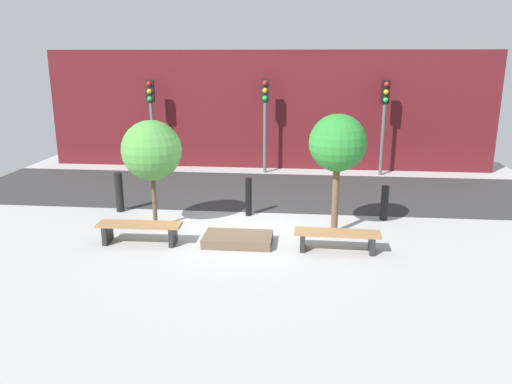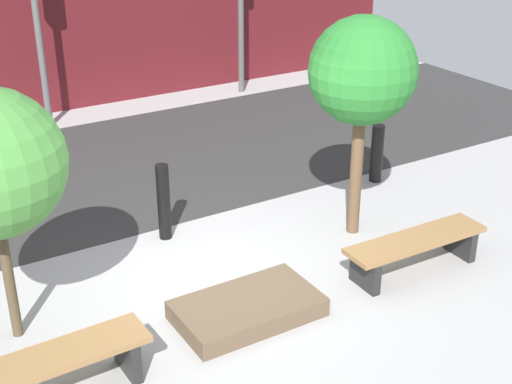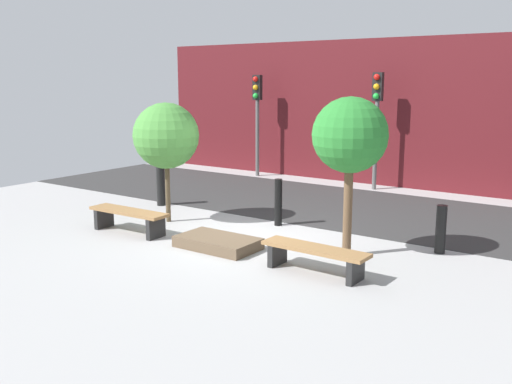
{
  "view_description": "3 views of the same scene",
  "coord_description": "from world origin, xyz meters",
  "px_view_note": "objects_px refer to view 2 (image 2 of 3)",
  "views": [
    {
      "loc": [
        1.45,
        -11.11,
        4.05
      ],
      "look_at": [
        0.37,
        -0.44,
        1.11
      ],
      "focal_mm": 35.0,
      "sensor_mm": 36.0,
      "label": 1
    },
    {
      "loc": [
        -3.2,
        -6.24,
        4.39
      ],
      "look_at": [
        0.07,
        -0.86,
        1.47
      ],
      "focal_mm": 50.0,
      "sensor_mm": 36.0,
      "label": 2
    },
    {
      "loc": [
        6.45,
        -8.74,
        3.07
      ],
      "look_at": [
        0.56,
        -0.36,
        1.05
      ],
      "focal_mm": 40.0,
      "sensor_mm": 36.0,
      "label": 3
    }
  ],
  "objects_px": {
    "bench_right": "(416,246)",
    "bollard_left": "(164,202)",
    "bench_left": "(47,370)",
    "tree_behind_right_bench": "(363,73)",
    "bollard_center": "(377,153)",
    "planter_bed": "(248,308)"
  },
  "relations": [
    {
      "from": "bench_left",
      "to": "planter_bed",
      "type": "height_order",
      "value": "bench_left"
    },
    {
      "from": "bollard_center",
      "to": "tree_behind_right_bench",
      "type": "bearing_deg",
      "value": -139.69
    },
    {
      "from": "bench_left",
      "to": "bench_right",
      "type": "xyz_separation_m",
      "value": [
        4.33,
        0.0,
        -0.02
      ]
    },
    {
      "from": "bench_left",
      "to": "bench_right",
      "type": "height_order",
      "value": "bench_left"
    },
    {
      "from": "bench_right",
      "to": "tree_behind_right_bench",
      "type": "distance_m",
      "value": 2.14
    },
    {
      "from": "bench_right",
      "to": "bollard_center",
      "type": "distance_m",
      "value": 2.62
    },
    {
      "from": "bench_right",
      "to": "bench_left",
      "type": "bearing_deg",
      "value": -178.64
    },
    {
      "from": "planter_bed",
      "to": "bollard_left",
      "type": "xyz_separation_m",
      "value": [
        0.0,
        2.06,
        0.4
      ]
    },
    {
      "from": "bench_left",
      "to": "bollard_left",
      "type": "bearing_deg",
      "value": 44.93
    },
    {
      "from": "bench_left",
      "to": "tree_behind_right_bench",
      "type": "distance_m",
      "value": 4.82
    },
    {
      "from": "tree_behind_right_bench",
      "to": "bollard_center",
      "type": "xyz_separation_m",
      "value": [
        1.31,
        1.11,
        -1.68
      ]
    },
    {
      "from": "bench_right",
      "to": "tree_behind_right_bench",
      "type": "height_order",
      "value": "tree_behind_right_bench"
    },
    {
      "from": "bench_left",
      "to": "bollard_left",
      "type": "xyz_separation_m",
      "value": [
        2.16,
        2.26,
        0.16
      ]
    },
    {
      "from": "bench_left",
      "to": "bollard_center",
      "type": "bearing_deg",
      "value": 20.52
    },
    {
      "from": "bench_left",
      "to": "bollard_left",
      "type": "height_order",
      "value": "bollard_left"
    },
    {
      "from": "bollard_left",
      "to": "bollard_center",
      "type": "xyz_separation_m",
      "value": [
        3.47,
        0.0,
        -0.06
      ]
    },
    {
      "from": "bench_right",
      "to": "bollard_center",
      "type": "relative_size",
      "value": 2.07
    },
    {
      "from": "bench_right",
      "to": "bollard_center",
      "type": "xyz_separation_m",
      "value": [
        1.31,
        2.26,
        0.12
      ]
    },
    {
      "from": "bench_right",
      "to": "bollard_left",
      "type": "distance_m",
      "value": 3.14
    },
    {
      "from": "bench_left",
      "to": "bollard_center",
      "type": "height_order",
      "value": "bollard_center"
    },
    {
      "from": "bench_left",
      "to": "planter_bed",
      "type": "distance_m",
      "value": 2.19
    },
    {
      "from": "bench_left",
      "to": "tree_behind_right_bench",
      "type": "relative_size",
      "value": 0.66
    }
  ]
}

